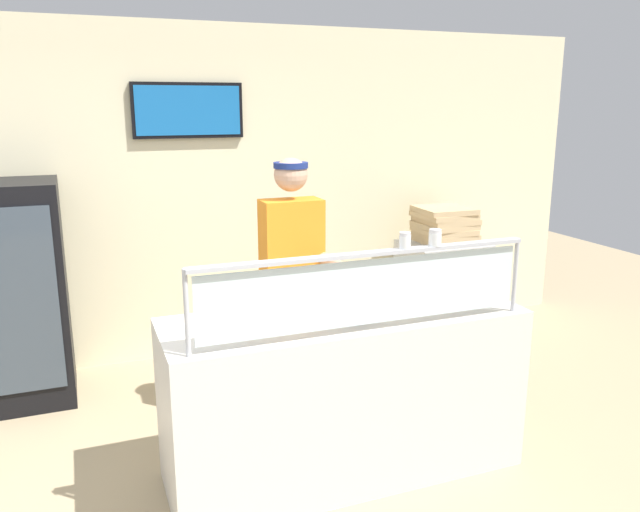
# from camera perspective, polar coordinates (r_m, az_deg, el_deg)

# --- Properties ---
(ground_plane) EXTENTS (12.00, 12.00, 0.00)m
(ground_plane) POSITION_cam_1_polar(r_m,az_deg,el_deg) (4.44, -1.38, -14.35)
(ground_plane) COLOR tan
(ground_plane) RESTS_ON ground
(shop_rear_unit) EXTENTS (6.41, 0.13, 2.70)m
(shop_rear_unit) POSITION_cam_1_polar(r_m,az_deg,el_deg) (5.37, -6.89, 5.77)
(shop_rear_unit) COLOR beige
(shop_rear_unit) RESTS_ON ground
(serving_counter) EXTENTS (2.01, 0.67, 0.95)m
(serving_counter) POSITION_cam_1_polar(r_m,az_deg,el_deg) (3.68, 2.20, -12.34)
(serving_counter) COLOR silver
(serving_counter) RESTS_ON ground
(sneeze_guard) EXTENTS (1.83, 0.06, 0.42)m
(sneeze_guard) POSITION_cam_1_polar(r_m,az_deg,el_deg) (3.18, 4.31, -2.26)
(sneeze_guard) COLOR #B2B5BC
(sneeze_guard) RESTS_ON serving_counter
(pizza_tray) EXTENTS (0.41, 0.41, 0.04)m
(pizza_tray) POSITION_cam_1_polar(r_m,az_deg,el_deg) (3.52, 2.29, -4.92)
(pizza_tray) COLOR #9EA0A8
(pizza_tray) RESTS_ON serving_counter
(pizza_server) EXTENTS (0.13, 0.29, 0.01)m
(pizza_server) POSITION_cam_1_polar(r_m,az_deg,el_deg) (3.49, 2.22, -4.70)
(pizza_server) COLOR #ADAFB7
(pizza_server) RESTS_ON pizza_tray
(parmesan_shaker) EXTENTS (0.06, 0.06, 0.08)m
(parmesan_shaker) POSITION_cam_1_polar(r_m,az_deg,el_deg) (3.22, 7.65, 1.31)
(parmesan_shaker) COLOR white
(parmesan_shaker) RESTS_ON sneeze_guard
(pepper_flake_shaker) EXTENTS (0.07, 0.07, 0.09)m
(pepper_flake_shaker) POSITION_cam_1_polar(r_m,az_deg,el_deg) (3.31, 10.32, 1.56)
(pepper_flake_shaker) COLOR white
(pepper_flake_shaker) RESTS_ON sneeze_guard
(worker_figure) EXTENTS (0.41, 0.50, 1.76)m
(worker_figure) POSITION_cam_1_polar(r_m,az_deg,el_deg) (4.05, -2.46, -1.83)
(worker_figure) COLOR #23232D
(worker_figure) RESTS_ON ground
(drink_fridge) EXTENTS (0.65, 0.66, 1.57)m
(drink_fridge) POSITION_cam_1_polar(r_m,az_deg,el_deg) (4.90, -25.64, -3.10)
(drink_fridge) COLOR black
(drink_fridge) RESTS_ON ground
(prep_shelf) EXTENTS (0.70, 0.55, 0.89)m
(prep_shelf) POSITION_cam_1_polar(r_m,az_deg,el_deg) (5.78, 10.90, -3.11)
(prep_shelf) COLOR #B7BABF
(prep_shelf) RESTS_ON ground
(pizza_box_stack) EXTENTS (0.48, 0.46, 0.31)m
(pizza_box_stack) POSITION_cam_1_polar(r_m,az_deg,el_deg) (5.64, 11.17, 2.75)
(pizza_box_stack) COLOR tan
(pizza_box_stack) RESTS_ON prep_shelf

